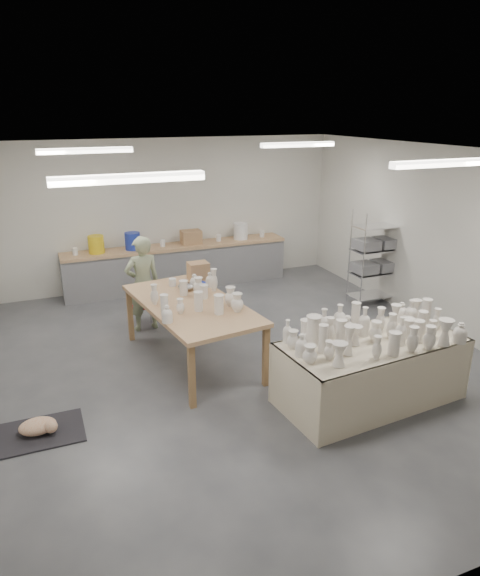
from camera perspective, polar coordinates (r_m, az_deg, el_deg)
name	(u,v)px	position (r m, az deg, el deg)	size (l,w,h in m)	color
room	(238,225)	(6.96, -0.25, 7.04)	(8.00, 8.02, 3.00)	#424449
back_counter	(178,265)	(10.70, -6.95, 2.60)	(4.60, 0.60, 1.24)	#AB7B53
wire_shelf	(375,256)	(9.96, 14.80, 3.42)	(0.88, 0.48, 1.80)	silver
drying_table	(370,367)	(6.73, 14.26, -8.47)	(2.41, 1.29, 1.19)	olive
work_table	(194,301)	(7.45, -5.13, -1.42)	(1.56, 2.59, 1.28)	#AB7B53
rug	(39,433)	(6.55, -21.47, -14.79)	(1.00, 0.70, 0.02)	black
cat	(39,426)	(6.48, -21.40, -14.09)	(0.46, 0.36, 0.18)	white
potter	(143,284)	(8.61, -10.74, 0.48)	(0.59, 0.39, 1.61)	#939F7B
red_stool	(141,306)	(9.03, -10.90, -1.99)	(0.46, 0.46, 0.35)	#A91824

